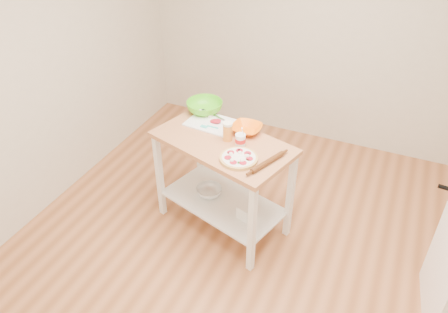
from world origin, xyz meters
The scene contains 13 objects.
room_shell centered at (0.00, 0.00, 1.35)m, with size 4.04×4.54×2.74m.
prep_island centered at (-0.35, 0.43, 0.65)m, with size 1.26×0.92×0.90m.
pizza centered at (-0.14, 0.24, 0.92)m, with size 0.29×0.29×0.05m.
cutting_board centered at (-0.56, 0.65, 0.91)m, with size 0.42×0.33×0.04m.
spatula centered at (-0.54, 0.56, 0.92)m, with size 0.15×0.05×0.01m.
knife centered at (-0.63, 0.76, 0.92)m, with size 0.26×0.11×0.01m.
orange_bowl centered at (-0.23, 0.64, 0.93)m, with size 0.25×0.25×0.06m, color orange.
green_bowl centered at (-0.70, 0.80, 0.95)m, with size 0.32×0.32×0.10m, color #52CA1B.
beer_pint centered at (-0.33, 0.46, 0.98)m, with size 0.08×0.08×0.16m.
yogurt_tub centered at (-0.20, 0.43, 0.95)m, with size 0.08×0.08×0.18m.
rolling_pin centered at (0.08, 0.27, 0.92)m, with size 0.04×0.04×0.34m, color #5A3014.
shelf_glass_bowl centered at (-0.50, 0.46, 0.30)m, with size 0.23×0.23×0.07m, color silver.
shelf_bin centered at (-0.09, 0.32, 0.32)m, with size 0.12×0.12×0.12m, color white.
Camera 1 is at (0.86, -2.26, 2.82)m, focal length 35.00 mm.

